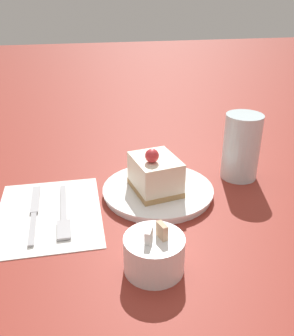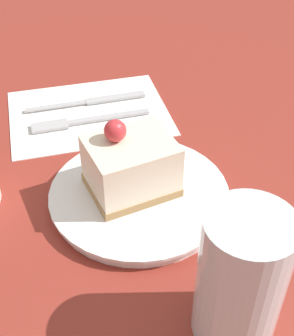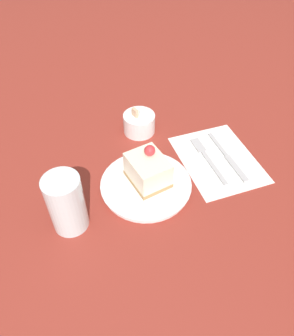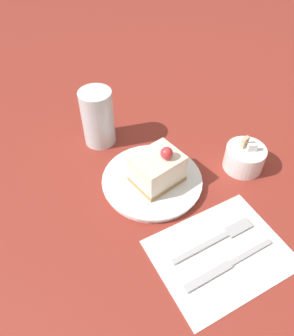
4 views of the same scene
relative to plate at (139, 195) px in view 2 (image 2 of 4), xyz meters
The scene contains 7 objects.
ground_plane 0.03m from the plate, 57.29° to the right, with size 4.00×4.00×0.00m, color maroon.
plate is the anchor object (origin of this frame).
cake_slice 0.04m from the plate, 45.96° to the left, with size 0.09×0.11×0.09m.
napkin 0.20m from the plate, ahead, with size 0.18×0.23×0.00m.
fork 0.18m from the plate, 13.91° to the left, with size 0.02×0.17×0.00m.
knife 0.23m from the plate, ahead, with size 0.02×0.18×0.00m.
drinking_glass 0.19m from the plate, 166.98° to the right, with size 0.07×0.07×0.13m.
Camera 2 is at (-0.41, 0.12, 0.38)m, focal length 50.00 mm.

